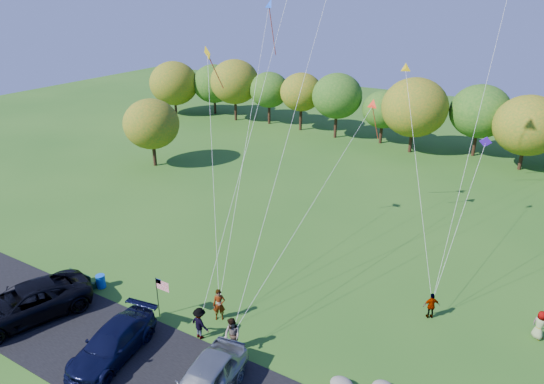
{
  "coord_description": "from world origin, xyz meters",
  "views": [
    {
      "loc": [
        12.79,
        -16.56,
        17.06
      ],
      "look_at": [
        -0.69,
        6.0,
        5.95
      ],
      "focal_mm": 32.0,
      "sensor_mm": 36.0,
      "label": 1
    }
  ],
  "objects_px": {
    "flyer_e": "(540,325)",
    "park_bench": "(82,279)",
    "flyer_b": "(232,336)",
    "flyer_c": "(200,323)",
    "minivan_silver": "(205,383)",
    "flyer_d": "(431,306)",
    "trash_barrel": "(101,281)",
    "minivan_navy": "(112,343)",
    "flyer_a": "(219,305)",
    "minivan_dark": "(26,303)"
  },
  "relations": [
    {
      "from": "flyer_e",
      "to": "park_bench",
      "type": "xyz_separation_m",
      "value": [
        -24.48,
        -9.09,
        -0.25
      ]
    },
    {
      "from": "flyer_b",
      "to": "flyer_c",
      "type": "height_order",
      "value": "flyer_b"
    },
    {
      "from": "minivan_silver",
      "to": "flyer_d",
      "type": "height_order",
      "value": "minivan_silver"
    },
    {
      "from": "park_bench",
      "to": "trash_barrel",
      "type": "relative_size",
      "value": 2.32
    },
    {
      "from": "flyer_c",
      "to": "trash_barrel",
      "type": "distance_m",
      "value": 8.23
    },
    {
      "from": "minivan_navy",
      "to": "trash_barrel",
      "type": "distance_m",
      "value": 6.7
    },
    {
      "from": "flyer_a",
      "to": "park_bench",
      "type": "bearing_deg",
      "value": 157.43
    },
    {
      "from": "minivan_dark",
      "to": "flyer_c",
      "type": "relative_size",
      "value": 3.78
    },
    {
      "from": "flyer_a",
      "to": "flyer_b",
      "type": "relative_size",
      "value": 0.96
    },
    {
      "from": "flyer_c",
      "to": "trash_barrel",
      "type": "relative_size",
      "value": 2.16
    },
    {
      "from": "minivan_silver",
      "to": "park_bench",
      "type": "xyz_separation_m",
      "value": [
        -12.05,
        3.2,
        -0.4
      ]
    },
    {
      "from": "flyer_e",
      "to": "park_bench",
      "type": "bearing_deg",
      "value": 54.8
    },
    {
      "from": "minivan_navy",
      "to": "flyer_d",
      "type": "xyz_separation_m",
      "value": [
        12.77,
        11.3,
        -0.06
      ]
    },
    {
      "from": "minivan_silver",
      "to": "flyer_c",
      "type": "relative_size",
      "value": 2.98
    },
    {
      "from": "minivan_navy",
      "to": "minivan_silver",
      "type": "distance_m",
      "value": 5.63
    },
    {
      "from": "flyer_d",
      "to": "flyer_e",
      "type": "xyz_separation_m",
      "value": [
        5.29,
        1.17,
        0.04
      ]
    },
    {
      "from": "minivan_navy",
      "to": "park_bench",
      "type": "height_order",
      "value": "minivan_navy"
    },
    {
      "from": "flyer_a",
      "to": "flyer_e",
      "type": "relative_size",
      "value": 1.14
    },
    {
      "from": "flyer_e",
      "to": "trash_barrel",
      "type": "xyz_separation_m",
      "value": [
        -23.47,
        -8.55,
        -0.4
      ]
    },
    {
      "from": "flyer_a",
      "to": "trash_barrel",
      "type": "xyz_separation_m",
      "value": [
        -8.14,
        -1.24,
        -0.52
      ]
    },
    {
      "from": "minivan_dark",
      "to": "park_bench",
      "type": "distance_m",
      "value": 3.68
    },
    {
      "from": "flyer_e",
      "to": "flyer_d",
      "type": "bearing_deg",
      "value": 46.92
    },
    {
      "from": "flyer_e",
      "to": "park_bench",
      "type": "distance_m",
      "value": 26.11
    },
    {
      "from": "minivan_dark",
      "to": "minivan_silver",
      "type": "bearing_deg",
      "value": 21.65
    },
    {
      "from": "minivan_dark",
      "to": "flyer_d",
      "type": "height_order",
      "value": "minivan_dark"
    },
    {
      "from": "minivan_dark",
      "to": "trash_barrel",
      "type": "height_order",
      "value": "minivan_dark"
    },
    {
      "from": "flyer_a",
      "to": "trash_barrel",
      "type": "height_order",
      "value": "flyer_a"
    },
    {
      "from": "minivan_dark",
      "to": "minivan_navy",
      "type": "bearing_deg",
      "value": 21.95
    },
    {
      "from": "minivan_dark",
      "to": "flyer_d",
      "type": "distance_m",
      "value": 22.46
    },
    {
      "from": "minivan_navy",
      "to": "trash_barrel",
      "type": "height_order",
      "value": "minivan_navy"
    },
    {
      "from": "minivan_silver",
      "to": "trash_barrel",
      "type": "xyz_separation_m",
      "value": [
        -11.04,
        3.74,
        -0.56
      ]
    },
    {
      "from": "minivan_silver",
      "to": "park_bench",
      "type": "distance_m",
      "value": 12.47
    },
    {
      "from": "flyer_d",
      "to": "trash_barrel",
      "type": "bearing_deg",
      "value": -11.47
    },
    {
      "from": "flyer_a",
      "to": "flyer_c",
      "type": "bearing_deg",
      "value": -121.67
    },
    {
      "from": "minivan_navy",
      "to": "flyer_b",
      "type": "height_order",
      "value": "flyer_b"
    },
    {
      "from": "minivan_navy",
      "to": "flyer_d",
      "type": "bearing_deg",
      "value": 32.36
    },
    {
      "from": "minivan_navy",
      "to": "park_bench",
      "type": "xyz_separation_m",
      "value": [
        -6.42,
        3.38,
        -0.27
      ]
    },
    {
      "from": "minivan_dark",
      "to": "park_bench",
      "type": "bearing_deg",
      "value": 108.61
    },
    {
      "from": "minivan_navy",
      "to": "flyer_d",
      "type": "distance_m",
      "value": 17.05
    },
    {
      "from": "flyer_a",
      "to": "flyer_b",
      "type": "distance_m",
      "value": 2.77
    },
    {
      "from": "minivan_silver",
      "to": "flyer_c",
      "type": "xyz_separation_m",
      "value": [
        -2.84,
        3.21,
        -0.07
      ]
    },
    {
      "from": "minivan_dark",
      "to": "flyer_d",
      "type": "bearing_deg",
      "value": 50.52
    },
    {
      "from": "minivan_silver",
      "to": "flyer_e",
      "type": "bearing_deg",
      "value": 37.06
    },
    {
      "from": "minivan_dark",
      "to": "trash_barrel",
      "type": "distance_m",
      "value": 4.37
    },
    {
      "from": "minivan_silver",
      "to": "flyer_a",
      "type": "distance_m",
      "value": 5.77
    },
    {
      "from": "minivan_dark",
      "to": "flyer_e",
      "type": "relative_size",
      "value": 4.15
    },
    {
      "from": "minivan_navy",
      "to": "park_bench",
      "type": "relative_size",
      "value": 2.8
    },
    {
      "from": "flyer_e",
      "to": "flyer_a",
      "type": "bearing_deg",
      "value": 59.91
    },
    {
      "from": "minivan_silver",
      "to": "trash_barrel",
      "type": "height_order",
      "value": "minivan_silver"
    },
    {
      "from": "flyer_a",
      "to": "park_bench",
      "type": "xyz_separation_m",
      "value": [
        -9.15,
        -1.78,
        -0.37
      ]
    }
  ]
}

